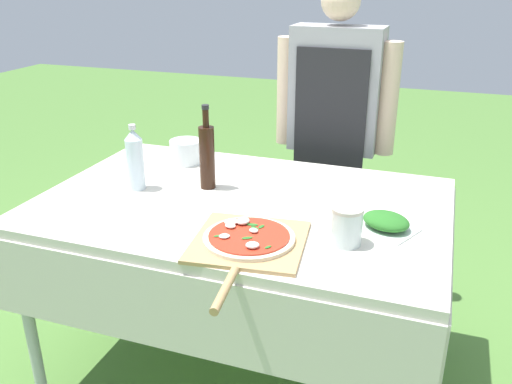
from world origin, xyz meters
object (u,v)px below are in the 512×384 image
Objects in this scene: prep_table at (242,219)px; sauce_jar at (346,228)px; oil_bottle at (207,156)px; water_bottle at (135,159)px; mixing_tub at (186,151)px; pizza_on_peel at (248,241)px; person_cook at (334,121)px; herb_container at (386,222)px.

prep_table is 0.48m from sauce_jar.
oil_bottle reaches higher than water_bottle.
sauce_jar reaches higher than mixing_tub.
water_bottle is at bearing 145.84° from pizza_on_peel.
oil_bottle is 0.32m from mixing_tub.
person_cook is 12.52× the size of sauce_jar.
sauce_jar is (0.58, -0.28, -0.08)m from oil_bottle.
person_cook is at bearing 81.17° from pizza_on_peel.
herb_container is 1.64× the size of mixing_tub.
mixing_tub is (-0.89, 0.37, 0.02)m from herb_container.
water_bottle reaches higher than mixing_tub.
pizza_on_peel is at bearing -65.92° from prep_table.
mixing_tub is 1.15× the size of sauce_jar.
water_bottle is (-0.25, -0.10, -0.01)m from oil_bottle.
mixing_tub is (-0.37, 0.30, 0.12)m from prep_table.
oil_bottle is 0.65m from sauce_jar.
prep_table is at bearing 107.22° from pizza_on_peel.
oil_bottle is at bearing 154.47° from sauce_jar.
sauce_jar reaches higher than herb_container.
prep_table is at bearing -24.18° from oil_bottle.
oil_bottle is at bearing 21.79° from water_bottle.
oil_bottle is at bearing 121.42° from pizza_on_peel.
person_cook is at bearing 63.27° from oil_bottle.
pizza_on_peel is 0.63m from water_bottle.
sauce_jar is (0.24, -0.95, -0.07)m from person_cook.
sauce_jar is (0.78, -0.51, 0.00)m from mixing_tub.
herb_container is at bearing -2.44° from water_bottle.
person_cook is 6.62× the size of herb_container.
mixing_tub is at bearing 122.67° from pizza_on_peel.
pizza_on_peel reaches higher than prep_table.
water_bottle is 0.34m from mixing_tub.
water_bottle reaches higher than herb_container.
oil_bottle reaches higher than herb_container.
sauce_jar is at bearing -32.92° from mixing_tub.
sauce_jar is at bearing -25.53° from oil_bottle.
herb_container is at bearing 114.64° from person_cook.
mixing_tub is at bearing 140.45° from prep_table.
sauce_jar is (-0.10, -0.14, 0.03)m from herb_container.
prep_table is 0.79m from person_cook.
person_cook is 0.97m from water_bottle.
person_cook reaches higher than pizza_on_peel.
prep_table is 0.27m from oil_bottle.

